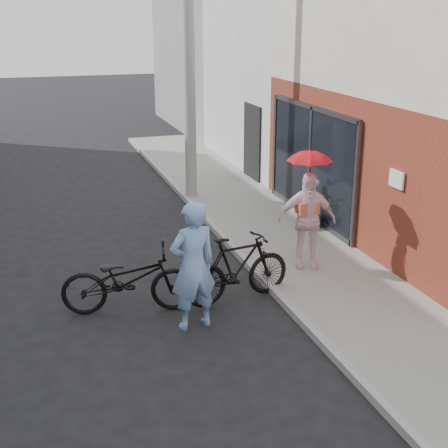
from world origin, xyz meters
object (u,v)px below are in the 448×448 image
planter (310,223)px  utility_pole (189,57)px  bike_left (129,279)px  officer (193,266)px  bike_right (237,268)px  kimono_woman (307,220)px

planter → utility_pole: bearing=119.5°
utility_pole → bike_left: size_ratio=3.34×
officer → bike_right: (0.93, 0.66, -0.42)m
officer → planter: bearing=-146.0°
officer → bike_right: bearing=-153.9°
kimono_woman → officer: bearing=-132.6°
bike_left → planter: bike_left is taller
planter → kimono_woman: bearing=-118.2°
officer → bike_right: size_ratio=1.05×
officer → planter: size_ratio=5.58×
kimono_woman → planter: 2.33m
kimono_woman → planter: kimono_woman is taller
utility_pole → bike_right: size_ratio=3.71×
bike_left → planter: bearing=-48.9°
utility_pole → officer: (-1.74, -6.49, -2.51)m
officer → bike_right: officer is taller
officer → bike_left: bearing=-53.3°
utility_pole → bike_left: utility_pole is taller
planter → officer: bearing=-136.6°
bike_left → bike_right: size_ratio=1.11×
bike_left → kimono_woman: (3.32, 0.59, 0.45)m
officer → bike_left: size_ratio=0.95×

